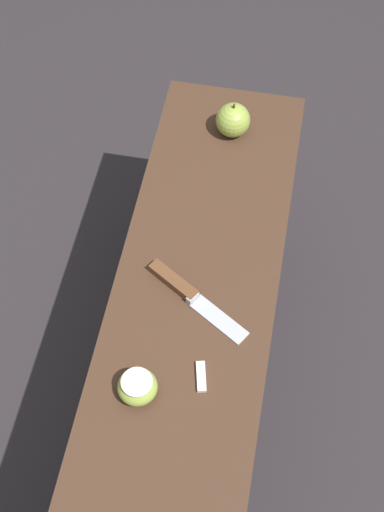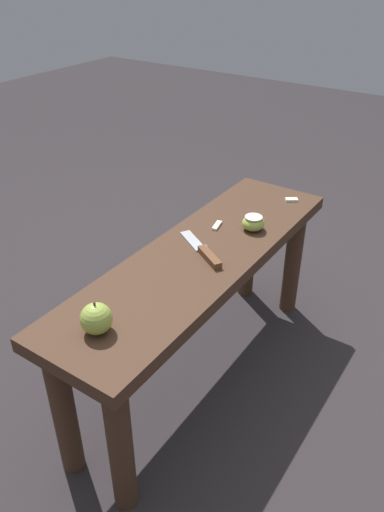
# 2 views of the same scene
# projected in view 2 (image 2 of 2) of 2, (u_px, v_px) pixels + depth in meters

# --- Properties ---
(ground_plane) EXTENTS (8.00, 8.00, 0.00)m
(ground_plane) POSITION_uv_depth(u_px,v_px,m) (199.00, 372.00, 1.70)
(ground_plane) COLOR #2D282B
(wooden_bench) EXTENTS (1.10, 0.31, 0.48)m
(wooden_bench) POSITION_uv_depth(u_px,v_px,m) (200.00, 281.00, 1.50)
(wooden_bench) COLOR #472D1E
(wooden_bench) RESTS_ON ground_plane
(knife) EXTENTS (0.14, 0.21, 0.02)m
(knife) POSITION_uv_depth(u_px,v_px,m) (205.00, 253.00, 1.43)
(knife) COLOR #B7BABF
(knife) RESTS_ON wooden_bench
(apple_whole) EXTENTS (0.08, 0.08, 0.08)m
(apple_whole) POSITION_uv_depth(u_px,v_px,m) (96.00, 319.00, 1.13)
(apple_whole) COLOR #9EB747
(apple_whole) RESTS_ON wooden_bench
(apple_cut) EXTENTS (0.07, 0.07, 0.05)m
(apple_cut) POSITION_uv_depth(u_px,v_px,m) (253.00, 223.00, 1.55)
(apple_cut) COLOR #9EB747
(apple_cut) RESTS_ON wooden_bench
(apple_slice_near_knife) EXTENTS (0.04, 0.05, 0.01)m
(apple_slice_near_knife) POSITION_uv_depth(u_px,v_px,m) (292.00, 200.00, 1.73)
(apple_slice_near_knife) COLOR white
(apple_slice_near_knife) RESTS_ON wooden_bench
(apple_slice_center) EXTENTS (0.06, 0.03, 0.01)m
(apple_slice_center) POSITION_uv_depth(u_px,v_px,m) (217.00, 226.00, 1.57)
(apple_slice_center) COLOR white
(apple_slice_center) RESTS_ON wooden_bench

